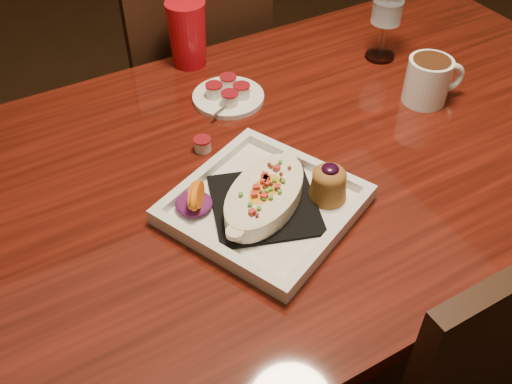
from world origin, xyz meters
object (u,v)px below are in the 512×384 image
chair_far (191,92)px  goblet (387,9)px  red_tumbler (187,34)px  saucer (228,95)px  coffee_mug (429,79)px  plate (270,199)px  table (311,178)px

chair_far → goblet: same height
chair_far → red_tumbler: (-0.09, -0.23, 0.32)m
saucer → red_tumbler: bearing=92.3°
coffee_mug → red_tumbler: 0.55m
plate → saucer: 0.35m
plate → red_tumbler: 0.53m
saucer → red_tumbler: 0.19m
chair_far → saucer: size_ratio=5.93×
coffee_mug → saucer: 0.43m
plate → goblet: 0.60m
table → saucer: size_ratio=9.56×
table → goblet: bearing=31.3°
red_tumbler → goblet: bearing=-26.3°
table → plate: plate is taller
red_tumbler → chair_far: bearing=69.1°
coffee_mug → table: bearing=-163.3°
coffee_mug → goblet: (0.03, 0.19, 0.07)m
table → goblet: goblet is taller
saucer → red_tumbler: (-0.01, 0.18, 0.06)m
table → plate: (-0.17, -0.12, 0.12)m
table → goblet: (0.32, 0.20, 0.22)m
plate → coffee_mug: 0.48m
chair_far → goblet: size_ratio=5.19×
chair_far → goblet: bearing=126.8°
chair_far → coffee_mug: (0.29, -0.63, 0.30)m
plate → saucer: plate is taller
chair_far → goblet: 0.65m
red_tumbler → table: bearing=-77.6°
table → plate: 0.24m
coffee_mug → saucer: coffee_mug is taller
goblet → coffee_mug: bearing=-98.9°
coffee_mug → goblet: size_ratio=0.74×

